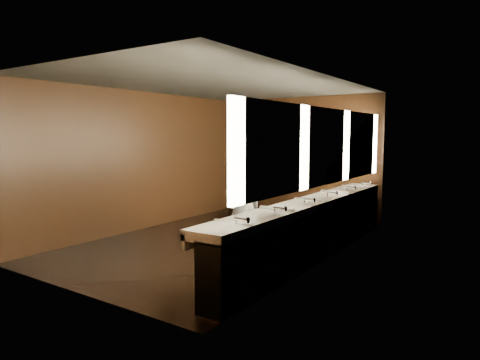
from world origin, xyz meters
TOP-DOWN VIEW (x-y plane):
  - floor at (0.00, 0.00)m, footprint 6.00×6.00m
  - ceiling at (0.00, 0.00)m, footprint 4.00×6.00m
  - wall_back at (0.00, 3.00)m, footprint 4.00×0.02m
  - wall_front at (0.00, -3.00)m, footprint 4.00×0.02m
  - wall_left at (-2.00, 0.00)m, footprint 0.02×6.00m
  - wall_right at (2.00, 0.00)m, footprint 0.02×6.00m
  - sink_counter at (1.79, 0.00)m, footprint 0.55×5.40m
  - mirror_band at (1.98, -0.00)m, footprint 0.06×5.03m
  - person at (1.08, -0.90)m, footprint 0.60×0.72m
  - trash_bin at (1.58, -1.11)m, footprint 0.45×0.45m

SIDE VIEW (x-z plane):
  - floor at x=0.00m, z-range 0.00..0.00m
  - trash_bin at x=1.58m, z-range 0.00..0.54m
  - sink_counter at x=1.79m, z-range -0.01..1.00m
  - person at x=1.08m, z-range 0.00..1.70m
  - wall_back at x=0.00m, z-range 0.00..2.80m
  - wall_front at x=0.00m, z-range 0.00..2.80m
  - wall_left at x=-2.00m, z-range 0.00..2.80m
  - wall_right at x=2.00m, z-range 0.00..2.80m
  - mirror_band at x=1.98m, z-range 1.17..2.32m
  - ceiling at x=0.00m, z-range 2.79..2.81m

